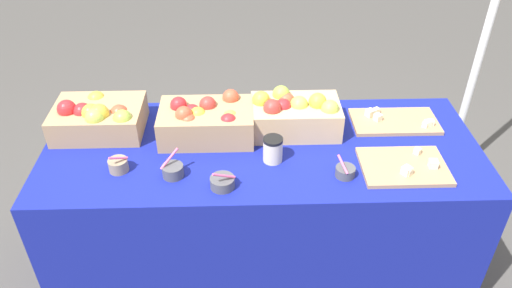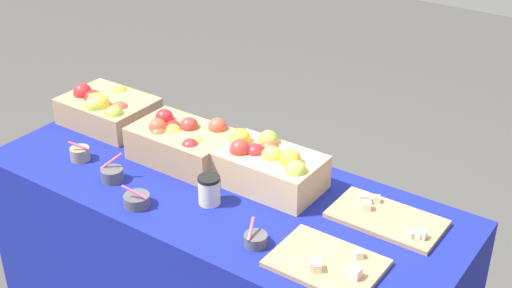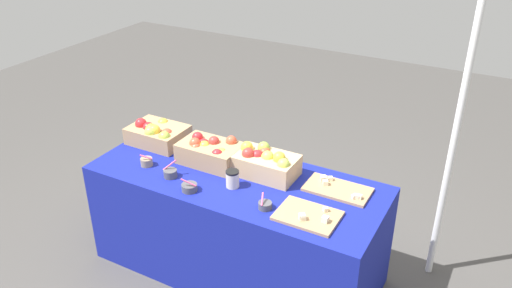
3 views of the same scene
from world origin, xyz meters
name	(u,v)px [view 1 (image 1 of 3)]	position (x,y,z in m)	size (l,w,h in m)	color
ground_plane	(261,260)	(0.00, 0.00, 0.00)	(10.00, 10.00, 0.00)	#474442
table	(262,208)	(0.00, 0.00, 0.37)	(1.90, 0.76, 0.74)	navy
apple_crate_left	(99,117)	(-0.73, 0.14, 0.81)	(0.39, 0.29, 0.17)	tan
apple_crate_middle	(206,121)	(-0.25, 0.08, 0.82)	(0.41, 0.26, 0.18)	tan
apple_crate_right	(294,114)	(0.15, 0.12, 0.82)	(0.39, 0.24, 0.19)	tan
cutting_board_front	(404,166)	(0.58, -0.18, 0.75)	(0.35, 0.25, 0.05)	tan
cutting_board_back	(394,121)	(0.62, 0.16, 0.75)	(0.39, 0.22, 0.05)	tan
sample_bowl_near	(222,182)	(-0.17, -0.27, 0.76)	(0.10, 0.10, 0.10)	#4C4C51
sample_bowl_mid	(173,171)	(-0.37, -0.20, 0.77)	(0.09, 0.09, 0.11)	#4C4C51
sample_bowl_far	(118,165)	(-0.59, -0.15, 0.77)	(0.08, 0.08, 0.09)	gray
sample_bowl_extra	(345,171)	(0.32, -0.22, 0.76)	(0.08, 0.08, 0.09)	#4C4C51
coffee_cup	(273,149)	(0.04, -0.10, 0.80)	(0.08, 0.08, 0.11)	beige
tent_pole	(492,11)	(1.18, 0.61, 1.10)	(0.04, 0.04, 2.20)	white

